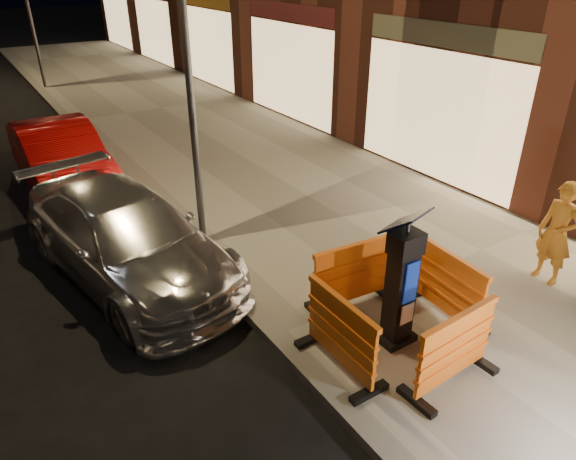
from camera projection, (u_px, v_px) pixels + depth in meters
ground_plane at (279, 343)px, 7.11m from camera, size 120.00×120.00×0.00m
sidewalk at (432, 274)px, 8.51m from camera, size 6.00×60.00×0.15m
kerb at (279, 339)px, 7.07m from camera, size 0.30×60.00×0.15m
parking_kiosk at (401, 283)px, 6.52m from camera, size 0.60×0.60×1.83m
barrier_front at (455, 350)px, 6.01m from camera, size 1.34×0.60×1.02m
barrier_back at (352, 275)px, 7.42m from camera, size 1.36×0.66×1.02m
barrier_kerbside at (341, 334)px, 6.26m from camera, size 0.55×1.32×1.02m
barrier_bldgside at (448, 286)px, 7.17m from camera, size 0.64×1.35×1.02m
car_silver at (133, 274)px, 8.65m from camera, size 2.82×5.18×1.42m
car_red at (68, 188)px, 11.90m from camera, size 1.66×4.51×1.48m
man at (557, 233)px, 7.87m from camera, size 0.42×0.62×1.67m
street_lamp_mid at (188, 72)px, 7.97m from camera, size 0.12×0.12×6.00m
street_lamp_far at (28, 5)px, 19.08m from camera, size 0.12×0.12×6.00m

